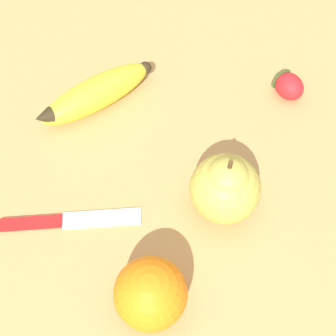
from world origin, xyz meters
TOP-DOWN VIEW (x-y plane):
  - ground_plane at (0.00, 0.00)m, footprint 3.00×3.00m
  - banana at (-0.18, 0.20)m, footprint 0.16×0.14m
  - orange at (-0.07, -0.07)m, footprint 0.08×0.08m
  - pear at (-0.00, 0.06)m, footprint 0.08×0.08m
  - strawberry at (0.08, 0.25)m, footprint 0.06×0.06m
  - paring_knife at (-0.19, 0.02)m, footprint 0.17×0.05m

SIDE VIEW (x-z plane):
  - ground_plane at x=0.00m, z-range 0.00..0.00m
  - paring_knife at x=-0.19m, z-range 0.00..0.01m
  - strawberry at x=0.08m, z-range 0.00..0.04m
  - banana at x=-0.18m, z-range 0.00..0.04m
  - orange at x=-0.07m, z-range 0.00..0.08m
  - pear at x=0.00m, z-range -0.01..0.10m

